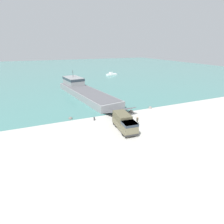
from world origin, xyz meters
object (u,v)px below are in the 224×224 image
at_px(landing_craft, 83,90).
at_px(military_truck, 124,122).
at_px(mooring_bollard, 94,118).
at_px(soldier_on_ramp, 137,120).
at_px(moored_boat_a, 112,74).

xyz_separation_m(landing_craft, military_truck, (0.99, -28.31, -0.09)).
bearing_deg(mooring_bollard, soldier_on_ramp, -37.19).
height_order(landing_craft, mooring_bollard, landing_craft).
height_order(landing_craft, military_truck, landing_craft).
xyz_separation_m(landing_craft, mooring_bollard, (-3.03, -21.67, -1.21)).
distance_m(military_truck, moored_boat_a, 66.86).
bearing_deg(mooring_bollard, landing_craft, 82.05).
bearing_deg(soldier_on_ramp, military_truck, -104.28).
xyz_separation_m(military_truck, soldier_on_ramp, (3.46, 0.97, -0.53)).
relative_size(soldier_on_ramp, mooring_bollard, 2.19).
distance_m(military_truck, mooring_bollard, 7.84).
xyz_separation_m(soldier_on_ramp, moored_boat_a, (20.12, 61.59, -0.47)).
height_order(military_truck, mooring_bollard, military_truck).
bearing_deg(landing_craft, mooring_bollard, -107.51).
relative_size(military_truck, soldier_on_ramp, 4.15).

